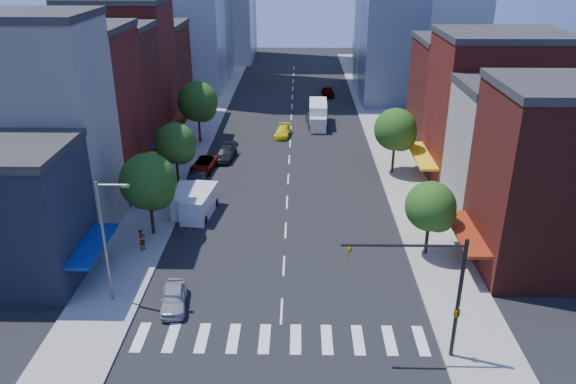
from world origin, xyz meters
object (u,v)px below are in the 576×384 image
at_px(parked_car_third, 204,164).
at_px(traffic_car_far, 328,91).
at_px(parked_car_second, 196,182).
at_px(taxi, 283,132).
at_px(traffic_car_oncoming, 313,118).
at_px(cargo_van_far, 186,201).
at_px(pedestrian_near, 142,240).
at_px(parked_car_rear, 226,154).
at_px(pedestrian_far, 151,204).
at_px(parked_car_front, 174,298).
at_px(box_truck, 318,115).
at_px(cargo_van_near, 199,204).

xyz_separation_m(parked_car_third, traffic_car_far, (15.45, 34.61, 0.10)).
distance_m(parked_car_second, parked_car_third, 5.33).
bearing_deg(taxi, traffic_car_oncoming, 62.76).
bearing_deg(cargo_van_far, parked_car_third, 88.51).
bearing_deg(pedestrian_near, taxi, 3.65).
height_order(parked_car_rear, taxi, parked_car_rear).
xyz_separation_m(taxi, pedestrian_far, (-11.77, -23.47, 0.28)).
relative_size(parked_car_second, traffic_car_far, 1.01).
height_order(parked_car_front, box_truck, box_truck).
xyz_separation_m(taxi, box_truck, (4.77, 5.01, 0.86)).
distance_m(parked_car_third, cargo_van_far, 10.69).
bearing_deg(parked_car_second, parked_car_third, 88.14).
xyz_separation_m(parked_car_third, traffic_car_oncoming, (12.60, 18.57, 0.11)).
relative_size(taxi, pedestrian_near, 2.48).
distance_m(cargo_van_near, pedestrian_far, 4.69).
bearing_deg(traffic_car_oncoming, parked_car_second, 56.17).
relative_size(taxi, traffic_car_far, 0.97).
relative_size(parked_car_third, parked_car_rear, 0.99).
bearing_deg(cargo_van_far, parked_car_front, -84.08).
xyz_separation_m(parked_car_rear, cargo_van_near, (-0.60, -14.96, 0.43)).
relative_size(cargo_van_far, traffic_car_oncoming, 1.04).
distance_m(traffic_car_oncoming, traffic_car_far, 16.29).
distance_m(parked_car_third, box_truck, 21.96).
bearing_deg(parked_car_front, pedestrian_far, 101.80).
relative_size(parked_car_second, cargo_van_near, 0.81).
height_order(taxi, traffic_car_far, traffic_car_far).
bearing_deg(traffic_car_far, taxi, 69.35).
bearing_deg(parked_car_rear, cargo_van_far, -91.26).
relative_size(traffic_car_oncoming, pedestrian_near, 2.69).
height_order(parked_car_third, taxi, parked_car_third).
height_order(parked_car_third, pedestrian_near, pedestrian_near).
distance_m(parked_car_rear, taxi, 11.06).
bearing_deg(pedestrian_far, parked_car_rear, 150.97).
distance_m(parked_car_front, cargo_van_far, 15.45).
bearing_deg(pedestrian_near, cargo_van_far, 6.93).
relative_size(parked_car_front, traffic_car_oncoming, 0.86).
relative_size(parked_car_rear, taxi, 1.11).
height_order(parked_car_front, traffic_car_oncoming, traffic_car_oncoming).
height_order(parked_car_front, pedestrian_far, pedestrian_far).
distance_m(cargo_van_far, pedestrian_far, 3.29).
distance_m(parked_car_third, traffic_car_oncoming, 22.44).
relative_size(parked_car_third, traffic_car_oncoming, 1.02).
xyz_separation_m(parked_car_third, box_truck, (13.27, 17.48, 0.82)).
xyz_separation_m(box_truck, pedestrian_near, (-15.43, -35.82, -0.45)).
bearing_deg(box_truck, parked_car_second, -118.80).
bearing_deg(parked_car_rear, parked_car_third, -112.81).
height_order(parked_car_second, pedestrian_near, pedestrian_near).
bearing_deg(parked_car_second, pedestrian_far, -121.80).
height_order(pedestrian_near, pedestrian_far, pedestrian_near).
distance_m(taxi, pedestrian_far, 26.26).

